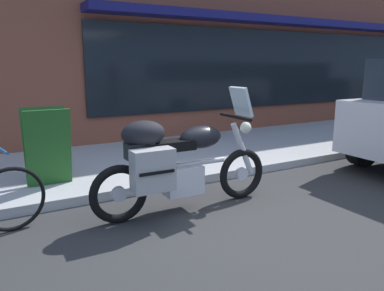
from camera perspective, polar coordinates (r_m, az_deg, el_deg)
The scene contains 3 objects.
ground_plane at distance 4.23m, azimuth 8.56°, elevation -10.98°, with size 80.00×80.00×0.00m, color #2F2F2F.
touring_motorcycle at distance 4.19m, azimuth -2.35°, elevation -2.35°, with size 2.22×0.65×1.39m.
sandwich_board_sign at distance 5.17m, azimuth -21.06°, elevation -0.16°, with size 0.55×0.42×0.99m.
Camera 1 is at (-2.44, -3.03, 1.65)m, focal length 35.25 mm.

